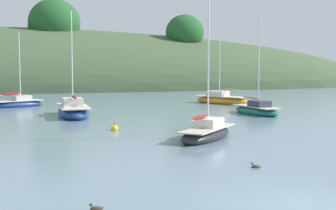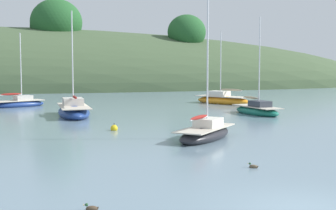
# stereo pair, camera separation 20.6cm
# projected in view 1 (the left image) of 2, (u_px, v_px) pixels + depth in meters

# --- Properties ---
(ground_plane) EXTENTS (400.00, 400.00, 0.00)m
(ground_plane) POSITION_uv_depth(u_px,v_px,m) (308.00, 209.00, 13.23)
(ground_plane) COLOR slate
(sailboat_white_near) EXTENTS (5.04, 3.92, 7.05)m
(sailboat_white_near) POSITION_uv_depth(u_px,v_px,m) (19.00, 103.00, 44.72)
(sailboat_white_near) COLOR navy
(sailboat_white_near) RESTS_ON ground
(sailboat_navy_dinghy) EXTENTS (5.43, 6.11, 7.51)m
(sailboat_navy_dinghy) POSITION_uv_depth(u_px,v_px,m) (222.00, 100.00, 48.50)
(sailboat_navy_dinghy) COLOR orange
(sailboat_navy_dinghy) RESTS_ON ground
(sailboat_red_portside) EXTENTS (2.93, 5.53, 7.84)m
(sailboat_red_portside) POSITION_uv_depth(u_px,v_px,m) (256.00, 110.00, 38.09)
(sailboat_red_portside) COLOR #196B56
(sailboat_red_portside) RESTS_ON ground
(sailboat_black_sloop) EXTENTS (4.58, 5.14, 7.53)m
(sailboat_black_sloop) POSITION_uv_depth(u_px,v_px,m) (206.00, 133.00, 25.48)
(sailboat_black_sloop) COLOR #232328
(sailboat_black_sloop) RESTS_ON ground
(sailboat_yellow_far) EXTENTS (2.93, 6.96, 8.27)m
(sailboat_yellow_far) POSITION_uv_depth(u_px,v_px,m) (73.00, 111.00, 36.64)
(sailboat_yellow_far) COLOR navy
(sailboat_yellow_far) RESTS_ON ground
(mooring_buoy_outer) EXTENTS (0.44, 0.44, 0.54)m
(mooring_buoy_outer) POSITION_uv_depth(u_px,v_px,m) (115.00, 128.00, 28.84)
(mooring_buoy_outer) COLOR yellow
(mooring_buoy_outer) RESTS_ON ground
(duck_lone_left) EXTENTS (0.39, 0.34, 0.24)m
(duck_lone_left) POSITION_uv_depth(u_px,v_px,m) (256.00, 166.00, 18.47)
(duck_lone_left) COLOR brown
(duck_lone_left) RESTS_ON ground
(duck_straggler) EXTENTS (0.43, 0.23, 0.24)m
(duck_straggler) POSITION_uv_depth(u_px,v_px,m) (96.00, 208.00, 13.09)
(duck_straggler) COLOR #473828
(duck_straggler) RESTS_ON ground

